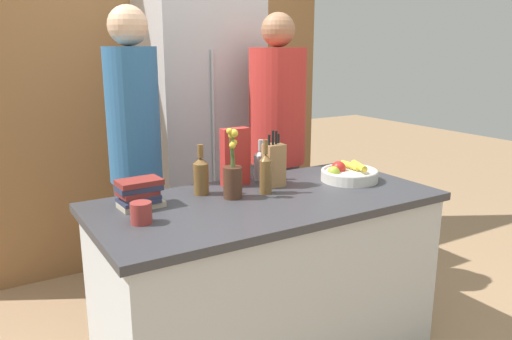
# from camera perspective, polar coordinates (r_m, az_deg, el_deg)

# --- Properties ---
(kitchen_island) EXTENTS (1.71, 0.83, 0.88)m
(kitchen_island) POSITION_cam_1_polar(r_m,az_deg,el_deg) (2.63, 1.19, -12.37)
(kitchen_island) COLOR silver
(kitchen_island) RESTS_ON ground_plane
(back_wall_wood) EXTENTS (2.91, 0.12, 2.60)m
(back_wall_wood) POSITION_cam_1_polar(r_m,az_deg,el_deg) (3.83, -11.91, 9.02)
(back_wall_wood) COLOR olive
(back_wall_wood) RESTS_ON ground_plane
(refrigerator) EXTENTS (0.75, 0.63, 1.93)m
(refrigerator) POSITION_cam_1_polar(r_m,az_deg,el_deg) (3.63, -6.25, 3.60)
(refrigerator) COLOR #B7B7BC
(refrigerator) RESTS_ON ground_plane
(fruit_bowl) EXTENTS (0.31, 0.31, 0.11)m
(fruit_bowl) POSITION_cam_1_polar(r_m,az_deg,el_deg) (2.82, 10.51, -0.42)
(fruit_bowl) COLOR silver
(fruit_bowl) RESTS_ON kitchen_island
(knife_block) EXTENTS (0.10, 0.09, 0.30)m
(knife_block) POSITION_cam_1_polar(r_m,az_deg,el_deg) (2.65, 2.03, 0.63)
(knife_block) COLOR #A87A4C
(knife_block) RESTS_ON kitchen_island
(flower_vase) EXTENTS (0.09, 0.09, 0.35)m
(flower_vase) POSITION_cam_1_polar(r_m,az_deg,el_deg) (2.44, -2.68, -0.79)
(flower_vase) COLOR #4C2D1E
(flower_vase) RESTS_ON kitchen_island
(cereal_box) EXTENTS (0.15, 0.06, 0.31)m
(cereal_box) POSITION_cam_1_polar(r_m,az_deg,el_deg) (2.66, -2.41, 1.51)
(cereal_box) COLOR red
(cereal_box) RESTS_ON kitchen_island
(coffee_mug) EXTENTS (0.09, 0.13, 0.09)m
(coffee_mug) POSITION_cam_1_polar(r_m,az_deg,el_deg) (2.17, -13.04, -4.77)
(coffee_mug) COLOR #99332D
(coffee_mug) RESTS_ON kitchen_island
(book_stack) EXTENTS (0.21, 0.15, 0.13)m
(book_stack) POSITION_cam_1_polar(r_m,az_deg,el_deg) (2.38, -13.19, -2.63)
(book_stack) COLOR #B7A88E
(book_stack) RESTS_ON kitchen_island
(bottle_oil) EXTENTS (0.08, 0.08, 0.23)m
(bottle_oil) POSITION_cam_1_polar(r_m,az_deg,el_deg) (2.78, 0.55, 0.67)
(bottle_oil) COLOR #B2BCC1
(bottle_oil) RESTS_ON kitchen_island
(bottle_vinegar) EXTENTS (0.08, 0.08, 0.26)m
(bottle_vinegar) POSITION_cam_1_polar(r_m,az_deg,el_deg) (2.52, -6.31, -0.55)
(bottle_vinegar) COLOR brown
(bottle_vinegar) RESTS_ON kitchen_island
(bottle_wine) EXTENTS (0.06, 0.06, 0.28)m
(bottle_wine) POSITION_cam_1_polar(r_m,az_deg,el_deg) (2.51, 1.10, -0.29)
(bottle_wine) COLOR brown
(bottle_wine) RESTS_ON kitchen_island
(person_at_sink) EXTENTS (0.29, 0.29, 1.82)m
(person_at_sink) POSITION_cam_1_polar(r_m,az_deg,el_deg) (2.85, -13.64, 2.24)
(person_at_sink) COLOR #383842
(person_at_sink) RESTS_ON ground_plane
(person_in_blue) EXTENTS (0.36, 0.36, 1.81)m
(person_in_blue) POSITION_cam_1_polar(r_m,az_deg,el_deg) (3.24, 2.42, 3.50)
(person_in_blue) COLOR #383842
(person_in_blue) RESTS_ON ground_plane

